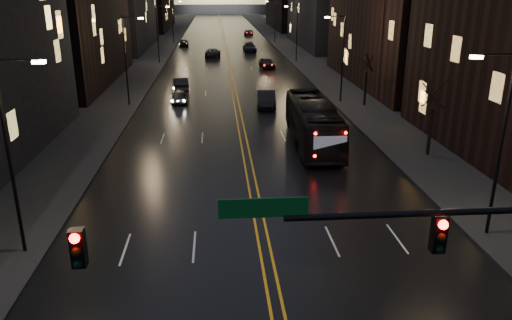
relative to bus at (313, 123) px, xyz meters
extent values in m
cube|color=black|center=(-5.26, 104.39, -1.71)|extent=(20.00, 320.00, 0.02)
cube|color=black|center=(-19.26, 104.39, -1.64)|extent=(8.00, 320.00, 0.16)
cube|color=black|center=(8.74, 104.39, -1.64)|extent=(8.00, 320.00, 0.16)
cube|color=orange|center=(-5.26, 104.39, -1.69)|extent=(0.62, 320.00, 0.01)
cube|color=black|center=(-5.26, 224.39, 0.28)|extent=(90.00, 50.00, 4.00)
cube|color=black|center=(-10.76, -25.61, 3.88)|extent=(0.35, 0.30, 1.00)
cube|color=black|center=(-1.76, -25.61, 3.88)|extent=(0.35, 0.30, 1.00)
sphere|color=#FF0705|center=(-10.76, -25.79, 4.23)|extent=(0.24, 0.24, 0.24)
sphere|color=#FF0705|center=(-1.76, -25.79, 4.23)|extent=(0.24, 0.24, 0.24)
cube|color=#053F14|center=(-6.26, -25.61, 4.78)|extent=(2.20, 0.06, 0.50)
cylinder|color=black|center=(5.74, -15.61, 2.78)|extent=(0.16, 0.16, 9.00)
cylinder|color=black|center=(4.84, -15.61, 7.08)|extent=(1.80, 0.10, 0.10)
cube|color=#E7BE8B|center=(3.94, -15.61, 6.98)|extent=(0.50, 0.25, 0.15)
cylinder|color=black|center=(-16.26, -15.61, 2.78)|extent=(0.16, 0.16, 9.00)
cylinder|color=black|center=(-15.36, -15.61, 7.08)|extent=(1.80, 0.10, 0.10)
cube|color=#E7BE8B|center=(-14.46, -15.61, 6.98)|extent=(0.50, 0.25, 0.15)
cylinder|color=black|center=(5.74, 14.39, 2.78)|extent=(0.16, 0.16, 9.00)
cylinder|color=black|center=(4.84, 14.39, 7.08)|extent=(1.80, 0.10, 0.10)
cube|color=#E7BE8B|center=(3.94, 14.39, 6.98)|extent=(0.50, 0.25, 0.15)
cylinder|color=black|center=(-16.26, 14.39, 2.78)|extent=(0.16, 0.16, 9.00)
cylinder|color=black|center=(-15.36, 14.39, 7.08)|extent=(1.80, 0.10, 0.10)
cube|color=#E7BE8B|center=(-14.46, 14.39, 6.98)|extent=(0.50, 0.25, 0.15)
cylinder|color=black|center=(5.74, 44.39, 2.78)|extent=(0.16, 0.16, 9.00)
cylinder|color=black|center=(4.84, 44.39, 7.08)|extent=(1.80, 0.10, 0.10)
cube|color=#E7BE8B|center=(3.94, 44.39, 6.98)|extent=(0.50, 0.25, 0.15)
cylinder|color=black|center=(-16.26, 44.39, 2.78)|extent=(0.16, 0.16, 9.00)
cylinder|color=black|center=(-15.36, 44.39, 7.08)|extent=(1.80, 0.10, 0.10)
cube|color=#E7BE8B|center=(-14.46, 44.39, 6.98)|extent=(0.50, 0.25, 0.15)
cylinder|color=black|center=(5.74, 74.39, 2.78)|extent=(0.16, 0.16, 9.00)
cylinder|color=black|center=(4.84, 74.39, 7.08)|extent=(1.80, 0.10, 0.10)
cube|color=#E7BE8B|center=(3.94, 74.39, 6.98)|extent=(0.50, 0.25, 0.15)
cylinder|color=black|center=(-16.26, 74.39, 2.78)|extent=(0.16, 0.16, 9.00)
cylinder|color=black|center=(-15.36, 74.39, 7.08)|extent=(1.80, 0.10, 0.10)
cube|color=#E7BE8B|center=(-14.46, 74.39, 6.98)|extent=(0.50, 0.25, 0.15)
cylinder|color=black|center=(7.74, -3.61, 0.03)|extent=(0.24, 0.24, 3.50)
cylinder|color=black|center=(7.74, 12.39, 0.03)|extent=(0.24, 0.24, 3.50)
imported|color=black|center=(0.00, 0.00, 0.00)|extent=(3.30, 12.44, 3.44)
imported|color=black|center=(-11.21, 15.44, -1.01)|extent=(1.88, 4.24, 1.42)
imported|color=black|center=(-11.52, 22.28, -0.94)|extent=(2.22, 4.92, 1.56)
imported|color=black|center=(-7.76, 51.94, -0.96)|extent=(2.78, 5.61, 1.53)
imported|color=black|center=(-13.76, 69.50, -1.02)|extent=(2.20, 4.89, 1.39)
imported|color=black|center=(-2.32, 12.90, -0.87)|extent=(2.15, 5.29, 1.71)
imported|color=black|center=(0.35, 38.62, -0.94)|extent=(2.37, 4.77, 1.56)
imported|color=black|center=(-0.86, 58.91, -0.89)|extent=(2.45, 5.74, 1.65)
imported|color=black|center=(1.25, 93.38, -1.04)|extent=(2.52, 5.02, 1.36)
camera|label=1|loc=(-7.33, -36.60, 9.84)|focal=35.00mm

